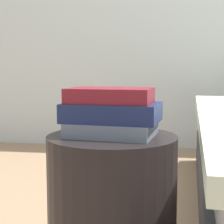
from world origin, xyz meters
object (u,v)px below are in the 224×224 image
Objects in this scene: book_navy at (111,112)px; side_table at (112,209)px; book_slate at (112,129)px; book_maroon at (110,95)px.

side_table is at bearing -55.41° from book_navy.
side_table is 1.85× the size of book_slate.
side_table is 1.88× the size of book_maroon.
book_maroon reaches higher than book_navy.
book_navy is (-0.00, 0.01, 0.29)m from side_table.
book_slate is 1.01× the size of book_maroon.
book_navy reaches higher than side_table.
book_slate is (0.00, -0.00, 0.25)m from side_table.
book_navy is 0.05m from book_maroon.
book_maroon reaches higher than side_table.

